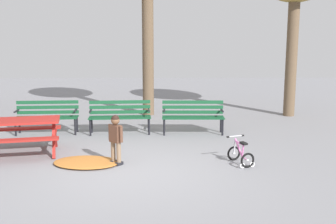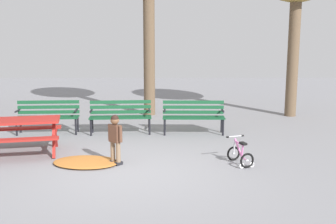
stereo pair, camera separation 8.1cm
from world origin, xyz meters
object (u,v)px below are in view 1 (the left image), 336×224
park_bench_left (120,114)px  kids_bicycle (241,154)px  child_standing (116,136)px  picnic_table (16,128)px  park_bench_far_left (47,114)px  park_bench_right (193,114)px

park_bench_left → kids_bicycle: (2.65, -2.75, -0.31)m
child_standing → picnic_table: bearing=161.7°
park_bench_left → park_bench_far_left: bearing=179.8°
picnic_table → kids_bicycle: bearing=-9.3°
park_bench_far_left → park_bench_left: size_ratio=1.00×
child_standing → kids_bicycle: child_standing is taller
park_bench_far_left → kids_bicycle: (4.55, -2.76, -0.31)m
park_bench_right → kids_bicycle: size_ratio=2.56×
park_bench_right → child_standing: (-1.73, -2.66, 0.07)m
child_standing → kids_bicycle: size_ratio=1.59×
park_bench_far_left → kids_bicycle: bearing=-31.2°
park_bench_left → park_bench_right: (1.91, -0.05, 0.00)m
picnic_table → child_standing: child_standing is taller
park_bench_far_left → child_standing: 3.42m
park_bench_left → park_bench_right: bearing=-1.5°
park_bench_far_left → park_bench_left: 1.90m
picnic_table → park_bench_far_left: park_bench_far_left is taller
park_bench_left → child_standing: 2.72m
park_bench_left → child_standing: size_ratio=1.63×
child_standing → kids_bicycle: 2.50m
park_bench_far_left → child_standing: size_ratio=1.63×
park_bench_left → park_bench_right: 1.91m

